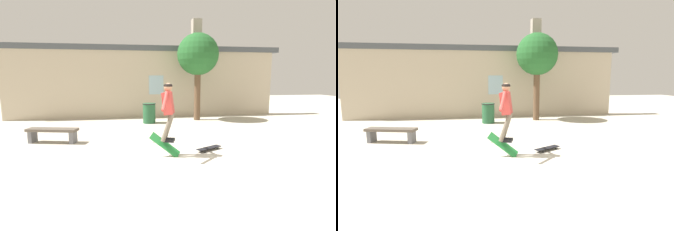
{
  "view_description": "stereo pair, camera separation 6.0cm",
  "coord_description": "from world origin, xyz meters",
  "views": [
    {
      "loc": [
        -1.06,
        -5.29,
        1.99
      ],
      "look_at": [
        -0.0,
        1.0,
        1.03
      ],
      "focal_mm": 28.0,
      "sensor_mm": 36.0,
      "label": 1
    },
    {
      "loc": [
        -1.0,
        -5.3,
        1.99
      ],
      "look_at": [
        -0.0,
        1.0,
        1.03
      ],
      "focal_mm": 28.0,
      "sensor_mm": 36.0,
      "label": 2
    }
  ],
  "objects": [
    {
      "name": "ground_plane",
      "position": [
        0.0,
        0.0,
        0.0
      ],
      "size": [
        40.0,
        40.0,
        0.0
      ],
      "primitive_type": "plane",
      "color": "beige"
    },
    {
      "name": "skateboard_resting",
      "position": [
        1.18,
        1.3,
        0.07
      ],
      "size": [
        0.79,
        0.54,
        0.08
      ],
      "rotation": [
        0.0,
        0.0,
        3.64
      ],
      "color": "black",
      "rests_on": "ground_plane"
    },
    {
      "name": "tree_right",
      "position": [
        2.23,
        6.23,
        2.91
      ],
      "size": [
        1.86,
        1.86,
        3.89
      ],
      "color": "brown",
      "rests_on": "ground_plane"
    },
    {
      "name": "skater",
      "position": [
        -0.0,
        1.0,
        1.25
      ],
      "size": [
        0.52,
        1.28,
        1.46
      ],
      "rotation": [
        0.0,
        0.0,
        -0.34
      ],
      "color": "#B23833"
    },
    {
      "name": "park_bench",
      "position": [
        -3.21,
        2.87,
        0.32
      ],
      "size": [
        1.56,
        0.74,
        0.44
      ],
      "rotation": [
        0.0,
        0.0,
        -0.24
      ],
      "color": "brown",
      "rests_on": "ground_plane"
    },
    {
      "name": "skateboard_flipping",
      "position": [
        -0.09,
        0.97,
        0.29
      ],
      "size": [
        0.79,
        0.29,
        0.66
      ],
      "rotation": [
        0.0,
        0.0,
        -0.17
      ],
      "color": "#237F38"
    },
    {
      "name": "trash_bin",
      "position": [
        -0.02,
        5.76,
        0.45
      ],
      "size": [
        0.57,
        0.57,
        0.85
      ],
      "color": "#235633",
      "rests_on": "ground_plane"
    },
    {
      "name": "building_backdrop",
      "position": [
        0.03,
        7.52,
        1.79
      ],
      "size": [
        13.58,
        0.52,
        4.73
      ],
      "color": "#B7A88E",
      "rests_on": "ground_plane"
    }
  ]
}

